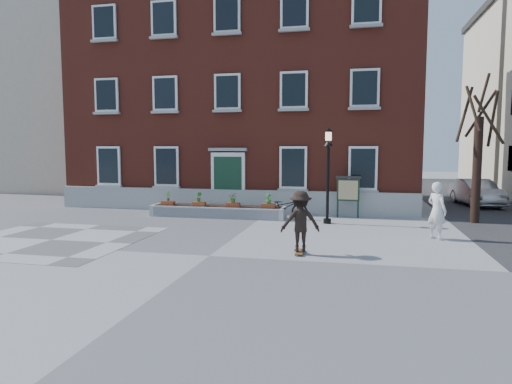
% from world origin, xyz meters
% --- Properties ---
extents(ground, '(100.00, 100.00, 0.00)m').
position_xyz_m(ground, '(0.00, 0.00, 0.00)').
color(ground, gray).
rests_on(ground, ground).
extents(checker_patch, '(6.00, 6.00, 0.01)m').
position_xyz_m(checker_patch, '(-6.00, 1.00, 0.01)').
color(checker_patch, '#575759').
rests_on(checker_patch, ground).
extents(distant_building, '(10.00, 12.00, 13.00)m').
position_xyz_m(distant_building, '(-18.00, 20.00, 6.50)').
color(distant_building, '#BDB198').
rests_on(distant_building, ground).
extents(bicycle, '(2.14, 0.95, 1.09)m').
position_xyz_m(bicycle, '(1.05, 7.17, 0.54)').
color(bicycle, black).
rests_on(bicycle, ground).
extents(parked_car, '(2.25, 4.54, 1.43)m').
position_xyz_m(parked_car, '(10.49, 14.18, 0.72)').
color(parked_car, '#BBBDC0').
rests_on(parked_car, ground).
extents(bystander, '(0.84, 0.86, 1.98)m').
position_xyz_m(bystander, '(6.85, 4.01, 0.99)').
color(bystander, white).
rests_on(bystander, ground).
extents(brick_building, '(18.40, 10.85, 12.60)m').
position_xyz_m(brick_building, '(-2.00, 13.98, 6.30)').
color(brick_building, maroon).
rests_on(brick_building, ground).
extents(planter_assembly, '(6.20, 1.12, 1.15)m').
position_xyz_m(planter_assembly, '(-1.99, 7.18, 0.31)').
color(planter_assembly, beige).
rests_on(planter_assembly, ground).
extents(bare_tree, '(1.83, 1.83, 6.16)m').
position_xyz_m(bare_tree, '(9.01, 8.01, 2.79)').
color(bare_tree, black).
rests_on(bare_tree, ground).
extents(lamp_post, '(0.40, 0.40, 3.93)m').
position_xyz_m(lamp_post, '(2.98, 6.49, 2.54)').
color(lamp_post, black).
rests_on(lamp_post, ground).
extents(notice_board, '(1.10, 0.16, 1.87)m').
position_xyz_m(notice_board, '(3.77, 8.29, 1.26)').
color(notice_board, '#172F1F').
rests_on(notice_board, ground).
extents(skateboarder, '(1.31, 0.97, 1.88)m').
position_xyz_m(skateboarder, '(2.55, 0.84, 0.97)').
color(skateboarder, brown).
rests_on(skateboarder, ground).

